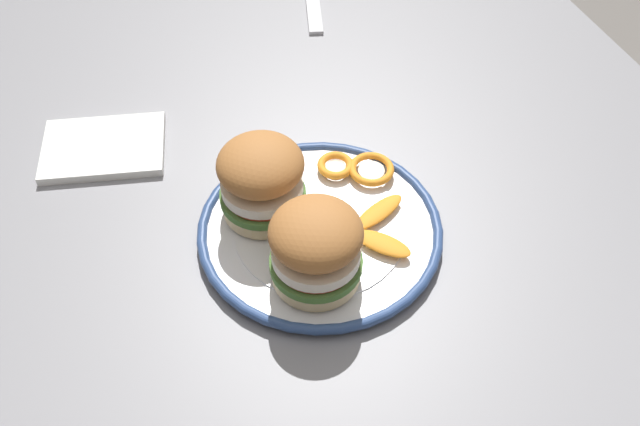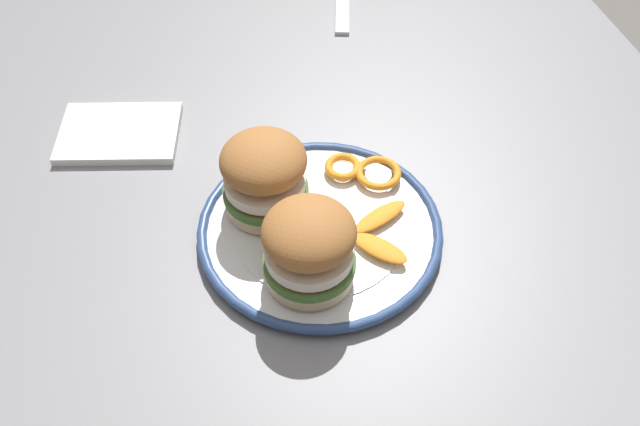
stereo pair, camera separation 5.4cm
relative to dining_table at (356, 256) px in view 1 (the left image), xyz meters
The scene contains 9 objects.
dining_table is the anchor object (origin of this frame).
dinner_plate 0.11m from the dining_table, 104.35° to the left, with size 0.29×0.29×0.02m.
sandwich_half_left 0.19m from the dining_table, 133.15° to the left, with size 0.12×0.12×0.10m.
sandwich_half_right 0.19m from the dining_table, 72.66° to the left, with size 0.11×0.11×0.10m.
orange_peel_curled 0.12m from the dining_table, 37.45° to the right, with size 0.07×0.07×0.01m.
orange_peel_strip_long 0.11m from the dining_table, 146.87° to the right, with size 0.05×0.08×0.01m.
orange_peel_strip_short 0.13m from the dining_table, behind, with size 0.07×0.07×0.01m.
orange_peel_small_curl 0.13m from the dining_table, ahead, with size 0.05×0.05×0.01m.
folded_napkin 0.36m from the dining_table, 51.10° to the left, with size 0.16×0.11×0.01m, color white.
Camera 1 is at (-0.52, 0.25, 1.39)m, focal length 40.67 mm.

